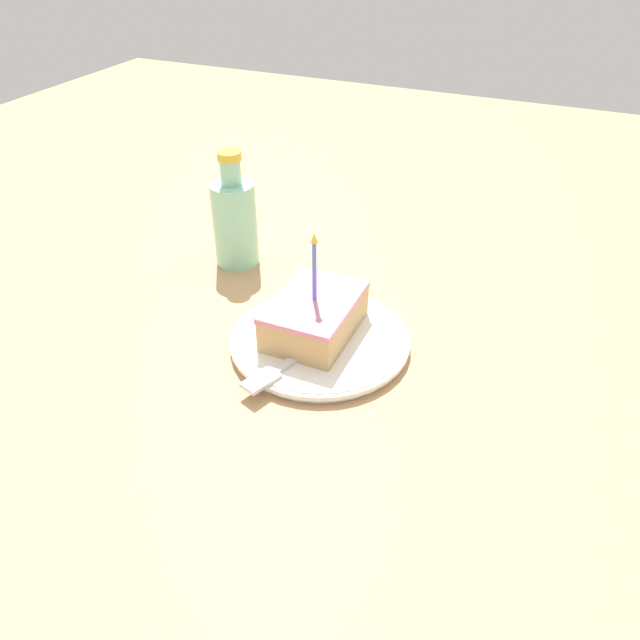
% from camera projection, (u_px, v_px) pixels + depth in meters
% --- Properties ---
extents(ground_plane, '(2.40, 2.40, 0.04)m').
position_uv_depth(ground_plane, '(318.00, 349.00, 0.83)').
color(ground_plane, tan).
rests_on(ground_plane, ground).
extents(plate, '(0.23, 0.23, 0.02)m').
position_uv_depth(plate, '(320.00, 340.00, 0.80)').
color(plate, white).
rests_on(plate, ground_plane).
extents(cake_slice, '(0.10, 0.14, 0.14)m').
position_uv_depth(cake_slice, '(318.00, 316.00, 0.78)').
color(cake_slice, tan).
rests_on(cake_slice, plate).
extents(fork, '(0.08, 0.17, 0.00)m').
position_uv_depth(fork, '(293.00, 360.00, 0.75)').
color(fork, silver).
rests_on(fork, plate).
extents(bottle, '(0.07, 0.07, 0.18)m').
position_uv_depth(bottle, '(235.00, 220.00, 0.94)').
color(bottle, '#8CD1B2').
rests_on(bottle, ground_plane).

